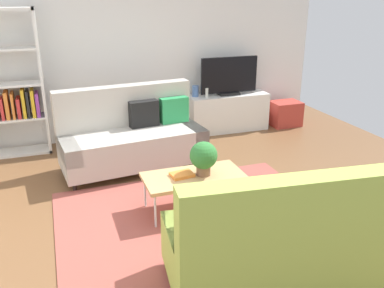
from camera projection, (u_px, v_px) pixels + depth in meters
name	position (u px, v px, depth m)	size (l,w,h in m)	color
ground_plane	(188.00, 210.00, 4.60)	(7.68, 7.68, 0.00)	brown
wall_far	(132.00, 48.00, 6.57)	(6.40, 0.12, 2.90)	white
area_rug	(196.00, 218.00, 4.42)	(2.90, 2.20, 0.01)	#9E4C42
couch_beige	(132.00, 136.00, 5.60)	(1.98, 1.03, 1.10)	#B2ADA3
couch_green	(285.00, 238.00, 3.29)	(1.98, 1.04, 1.10)	#A3BC4C
coffee_table	(194.00, 178.00, 4.48)	(1.10, 0.56, 0.42)	tan
tv_console	(228.00, 112.00, 7.14)	(1.40, 0.44, 0.64)	silver
tv	(229.00, 77.00, 6.90)	(1.00, 0.20, 0.64)	black
bookshelf	(4.00, 92.00, 5.86)	(1.10, 0.36, 2.10)	white
storage_trunk	(285.00, 114.00, 7.43)	(0.52, 0.40, 0.44)	#B2382D
potted_plant	(204.00, 157.00, 4.41)	(0.30, 0.30, 0.38)	brown
table_book_0	(182.00, 175.00, 4.45)	(0.24, 0.18, 0.03)	orange
vase_0	(195.00, 91.00, 6.86)	(0.11, 0.11, 0.18)	#4C72B2
bottle_0	(207.00, 92.00, 6.84)	(0.05, 0.05, 0.15)	silver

